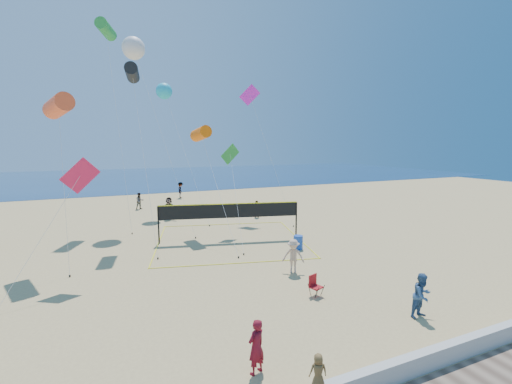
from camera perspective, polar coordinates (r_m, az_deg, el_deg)
name	(u,v)px	position (r m, az deg, el deg)	size (l,w,h in m)	color
ground	(265,345)	(12.19, 1.56, -24.07)	(120.00, 120.00, 0.00)	tan
ocean	(132,177)	(71.78, -19.94, 2.31)	(140.00, 50.00, 0.03)	navy
woman	(256,347)	(10.58, 0.03, -24.38)	(0.59, 0.39, 1.61)	maroon
toddler	(318,372)	(9.41, 10.32, -27.37)	(0.44, 0.28, 0.89)	brown
bystander_a	(422,295)	(14.76, 25.95, -15.24)	(0.83, 0.65, 1.70)	#32537E
bystander_b	(293,256)	(17.70, 6.23, -10.56)	(1.11, 0.64, 1.72)	tan
far_person_1	(169,208)	(30.61, -14.30, -2.65)	(1.79, 0.57, 1.93)	gray
far_person_2	(257,209)	(30.45, 0.11, -2.85)	(0.55, 0.36, 1.52)	gray
far_person_3	(140,201)	(36.23, -18.82, -1.43)	(0.80, 0.63, 1.66)	gray
far_person_4	(181,190)	(42.37, -12.46, 0.31)	(1.26, 0.72, 1.94)	gray
camp_chair	(315,284)	(15.41, 9.74, -14.91)	(0.61, 0.71, 1.01)	maroon
trash_barrel	(298,242)	(21.62, 7.04, -8.32)	(0.57, 0.57, 0.86)	#1A46AE
volleyball_net	(230,215)	(23.13, -4.42, -3.83)	(11.47, 11.36, 2.55)	black
kite_0	(58,106)	(21.48, -30.06, 12.29)	(1.81, 4.22, 9.13)	#FF5529
kite_1	(132,73)	(25.33, -19.94, 18.15)	(1.12, 6.57, 11.71)	black
kite_2	(201,134)	(25.26, -9.17, 9.56)	(1.16, 7.90, 7.81)	#FF6507
kite_3	(78,180)	(18.08, -27.61, 1.78)	(4.00, 3.09, 5.88)	#F31D4A
kite_4	(231,158)	(24.88, -4.23, 5.61)	(2.02, 5.89, 6.55)	green
kite_5	(252,101)	(31.05, -0.73, 14.95)	(2.28, 6.10, 11.71)	#F522DD
kite_6	(133,48)	(31.07, -19.74, 21.62)	(4.13, 8.45, 14.93)	silver
kite_7	(164,91)	(34.46, -15.07, 15.92)	(2.86, 8.76, 12.16)	#1CB6DC
kite_8	(106,29)	(32.27, -23.73, 23.56)	(1.77, 6.52, 16.14)	green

